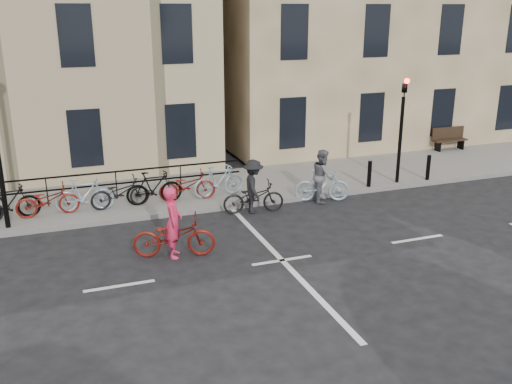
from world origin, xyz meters
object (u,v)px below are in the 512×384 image
object	(u,v)px
traffic_light	(402,118)
cyclist_pink	(174,233)
bench	(449,138)
cyclist_dark	(253,192)
cyclist_grey	(322,181)

from	to	relation	value
traffic_light	cyclist_pink	size ratio (longest dim) A/B	1.79
bench	cyclist_pink	world-z (taller)	cyclist_pink
bench	cyclist_dark	distance (m)	11.29
traffic_light	cyclist_dark	xyz separation A→B (m)	(-5.68, -0.80, -1.79)
cyclist_pink	cyclist_dark	distance (m)	3.79
bench	cyclist_dark	bearing A→B (deg)	-158.19
traffic_light	bench	world-z (taller)	traffic_light
bench	cyclist_grey	xyz separation A→B (m)	(-8.01, -3.93, 0.02)
cyclist_pink	bench	bearing A→B (deg)	-49.14
cyclist_dark	traffic_light	bearing A→B (deg)	-73.88
cyclist_pink	cyclist_grey	size ratio (longest dim) A/B	1.18
cyclist_pink	traffic_light	bearing A→B (deg)	-55.09
cyclist_grey	cyclist_dark	distance (m)	2.48
traffic_light	cyclist_dark	size ratio (longest dim) A/B	2.00
cyclist_grey	cyclist_dark	size ratio (longest dim) A/B	0.95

